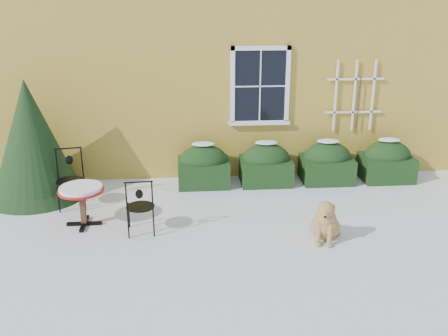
{
  "coord_description": "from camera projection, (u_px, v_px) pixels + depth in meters",
  "views": [
    {
      "loc": [
        -0.65,
        -7.19,
        3.8
      ],
      "look_at": [
        0.0,
        1.0,
        0.9
      ],
      "focal_mm": 40.0,
      "sensor_mm": 36.0,
      "label": 1
    }
  ],
  "objects": [
    {
      "name": "patio_chair_near",
      "position": [
        140.0,
        206.0,
        8.18
      ],
      "size": [
        0.48,
        0.47,
        0.98
      ],
      "rotation": [
        0.0,
        0.0,
        3.22
      ],
      "color": "black",
      "rests_on": "ground"
    },
    {
      "name": "bistro_table",
      "position": [
        81.0,
        193.0,
        8.42
      ],
      "size": [
        0.77,
        0.77,
        0.71
      ],
      "rotation": [
        0.0,
        0.0,
        -0.14
      ],
      "color": "black",
      "rests_on": "ground"
    },
    {
      "name": "dog",
      "position": [
        325.0,
        223.0,
        8.0
      ],
      "size": [
        0.62,
        0.81,
        0.76
      ],
      "rotation": [
        0.0,
        0.0,
        -0.32
      ],
      "color": "tan",
      "rests_on": "ground"
    },
    {
      "name": "patio_chair_far",
      "position": [
        71.0,
        178.0,
        9.24
      ],
      "size": [
        0.56,
        0.55,
        1.09
      ],
      "rotation": [
        0.0,
        0.0,
        0.17
      ],
      "color": "black",
      "rests_on": "ground"
    },
    {
      "name": "ground",
      "position": [
        229.0,
        241.0,
        8.07
      ],
      "size": [
        80.0,
        80.0,
        0.0
      ],
      "primitive_type": "plane",
      "color": "white",
      "rests_on": "ground"
    },
    {
      "name": "hedge_row",
      "position": [
        296.0,
        164.0,
        10.46
      ],
      "size": [
        4.95,
        0.8,
        0.91
      ],
      "color": "black",
      "rests_on": "ground"
    },
    {
      "name": "evergreen_shrub",
      "position": [
        33.0,
        151.0,
        9.57
      ],
      "size": [
        1.91,
        1.91,
        2.31
      ],
      "rotation": [
        0.0,
        0.0,
        0.24
      ],
      "color": "black",
      "rests_on": "ground"
    },
    {
      "name": "house",
      "position": [
        207.0,
        15.0,
        13.58
      ],
      "size": [
        12.4,
        8.4,
        6.4
      ],
      "color": "gold",
      "rests_on": "ground"
    }
  ]
}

